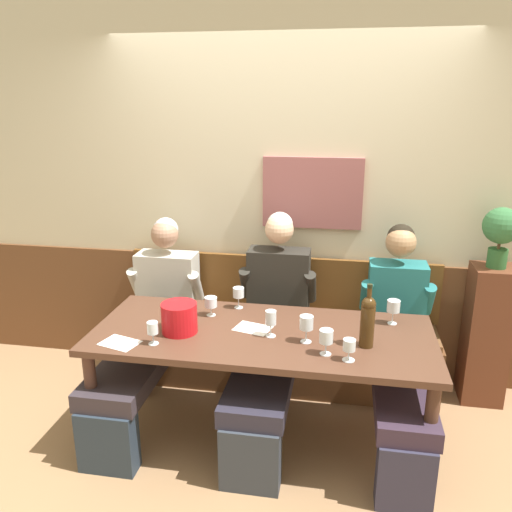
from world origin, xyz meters
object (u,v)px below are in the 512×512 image
at_px(person_right_seat, 151,323).
at_px(wine_glass_near_bucket, 393,307).
at_px(wine_glass_mid_left, 153,329).
at_px(wine_glass_left_end, 326,337).
at_px(potted_plant, 501,230).
at_px(person_center_left_seat, 271,327).
at_px(wine_glass_center_front, 211,303).
at_px(wine_glass_right_end, 271,319).
at_px(wine_bottle_amber_mid, 368,320).
at_px(wine_glass_by_bottle, 349,346).
at_px(dining_table, 262,344).
at_px(wine_glass_mid_right, 238,293).
at_px(wine_glass_center_rear, 306,323).
at_px(wall_bench, 277,348).
at_px(ice_bucket, 179,318).
at_px(person_center_right_seat, 399,337).

relative_size(person_right_seat, wine_glass_near_bucket, 8.43).
bearing_deg(wine_glass_mid_left, wine_glass_left_end, 2.70).
bearing_deg(potted_plant, person_center_left_seat, -164.22).
bearing_deg(wine_glass_center_front, potted_plant, 17.20).
xyz_separation_m(person_center_left_seat, wine_glass_right_end, (0.05, -0.38, 0.23)).
distance_m(wine_bottle_amber_mid, wine_glass_by_bottle, 0.22).
xyz_separation_m(wine_glass_by_bottle, wine_glass_center_front, (-0.86, 0.44, 0.00)).
relative_size(wine_glass_mid_left, wine_glass_left_end, 0.93).
height_order(dining_table, person_right_seat, person_right_seat).
bearing_deg(potted_plant, wine_glass_left_end, -138.20).
relative_size(wine_glass_mid_right, wine_glass_center_front, 1.15).
height_order(wine_glass_center_rear, wine_glass_by_bottle, wine_glass_center_rear).
xyz_separation_m(person_right_seat, person_center_left_seat, (0.83, 0.02, 0.03)).
xyz_separation_m(dining_table, wine_glass_mid_right, (-0.21, 0.33, 0.19)).
xyz_separation_m(wine_glass_right_end, wine_glass_by_bottle, (0.45, -0.21, -0.03)).
xyz_separation_m(wall_bench, wine_glass_center_front, (-0.36, -0.53, 0.55)).
bearing_deg(person_center_left_seat, potted_plant, 15.78).
bearing_deg(ice_bucket, wine_glass_center_rear, -0.36).
bearing_deg(wine_glass_mid_left, wine_glass_by_bottle, -0.10).
relative_size(wall_bench, wine_glass_mid_left, 17.31).
bearing_deg(wine_glass_right_end, wine_glass_mid_right, 125.33).
xyz_separation_m(dining_table, wine_glass_mid_left, (-0.58, -0.26, 0.17)).
bearing_deg(wine_glass_mid_left, wine_glass_near_bucket, 20.91).
bearing_deg(wine_glass_right_end, potted_plant, 29.57).
relative_size(wine_glass_mid_left, wine_glass_center_front, 1.09).
xyz_separation_m(wine_glass_by_bottle, potted_plant, (0.95, 1.01, 0.42)).
xyz_separation_m(dining_table, wine_bottle_amber_mid, (0.60, -0.08, 0.24)).
height_order(ice_bucket, potted_plant, potted_plant).
distance_m(person_center_left_seat, wine_glass_near_bucket, 0.80).
distance_m(dining_table, person_center_right_seat, 0.89).
height_order(dining_table, wine_glass_center_rear, wine_glass_center_rear).
distance_m(dining_table, person_right_seat, 0.89).
xyz_separation_m(wall_bench, dining_table, (0.00, -0.71, 0.38)).
bearing_deg(wine_glass_by_bottle, wine_glass_mid_right, 140.32).
distance_m(wine_glass_near_bucket, wine_glass_left_end, 0.60).
bearing_deg(wine_glass_mid_right, person_center_right_seat, 0.33).
xyz_separation_m(person_center_left_seat, potted_plant, (1.45, 0.41, 0.62)).
relative_size(person_center_right_seat, wine_bottle_amber_mid, 3.53).
relative_size(wine_bottle_amber_mid, wine_glass_center_front, 2.99).
distance_m(person_center_right_seat, wine_glass_center_rear, 0.74).
relative_size(ice_bucket, wine_bottle_amber_mid, 0.58).
distance_m(wall_bench, person_right_seat, 0.97).
xyz_separation_m(dining_table, wine_glass_right_end, (0.06, -0.05, 0.19)).
xyz_separation_m(wine_glass_left_end, potted_plant, (1.07, 0.96, 0.40)).
bearing_deg(dining_table, person_right_seat, 159.05).
relative_size(person_center_left_seat, wine_glass_near_bucket, 8.60).
relative_size(wine_bottle_amber_mid, wine_glass_mid_left, 2.75).
height_order(person_center_left_seat, ice_bucket, person_center_left_seat).
bearing_deg(potted_plant, wine_glass_center_front, -162.80).
bearing_deg(wine_glass_near_bucket, person_right_seat, 177.63).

